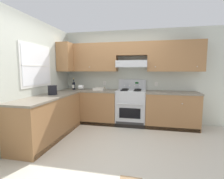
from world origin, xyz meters
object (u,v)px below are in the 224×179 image
object	(u,v)px
wine_bottle	(74,85)
bucket	(52,90)
bowl	(99,89)
paper_towel_roll	(81,87)
stove	(131,107)

from	to	relation	value
wine_bottle	bucket	distance (m)	1.00
bowl	paper_towel_roll	size ratio (longest dim) A/B	2.15
bowl	paper_towel_roll	world-z (taller)	paper_towel_roll
stove	bucket	size ratio (longest dim) A/B	5.78
wine_bottle	bowl	distance (m)	0.73
stove	bucket	distance (m)	2.03
wine_bottle	bucket	xyz separation A→B (m)	(-0.05, -1.00, -0.02)
stove	bowl	distance (m)	0.99
wine_bottle	paper_towel_roll	world-z (taller)	wine_bottle
paper_towel_roll	bucket	bearing A→B (deg)	-102.53
bowl	bucket	bearing A→B (deg)	-126.09
stove	wine_bottle	distance (m)	1.69
bucket	wine_bottle	bearing A→B (deg)	87.20
paper_towel_roll	bowl	bearing A→B (deg)	-1.78
wine_bottle	paper_towel_roll	bearing A→B (deg)	20.59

